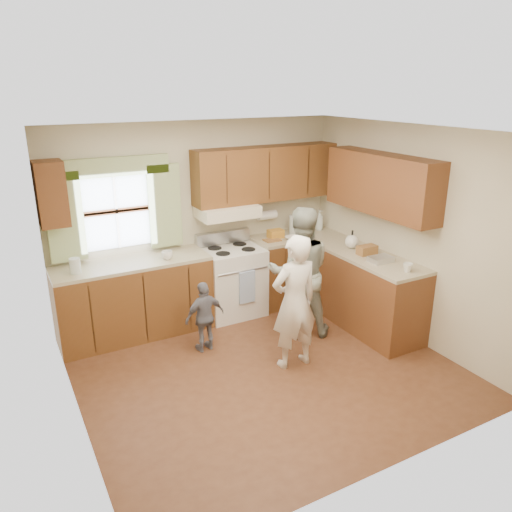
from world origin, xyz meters
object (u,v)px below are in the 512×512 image
woman_left (295,302)px  child (205,317)px  stove (232,280)px  woman_right (300,272)px

woman_left → child: bearing=-46.3°
stove → child: stove is taller
woman_right → child: (-1.17, 0.16, -0.38)m
stove → woman_right: woman_right is taller
woman_left → stove: bearing=-89.3°
woman_left → woman_right: (0.46, 0.59, 0.05)m
woman_left → woman_right: bearing=-127.4°
stove → woman_right: size_ratio=0.67×
stove → woman_right: 1.07m
stove → woman_left: 1.52m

